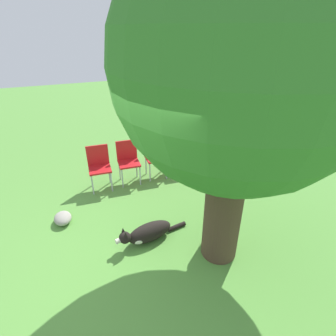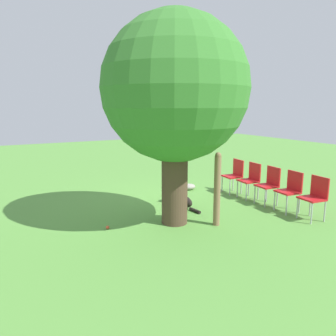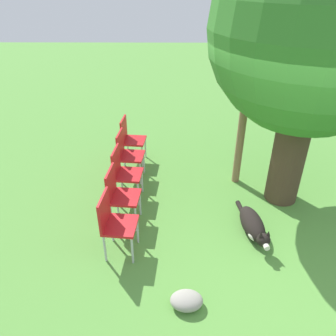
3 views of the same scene
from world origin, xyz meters
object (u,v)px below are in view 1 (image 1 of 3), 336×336
object	(u,v)px
red_chair_4	(202,144)
red_chair_0	(99,164)
oak_tree	(240,69)
dog	(147,233)
red_chair_2	(155,154)
red_chair_3	(179,149)
red_chair_1	(128,159)
fence_post	(226,182)

from	to	relation	value
red_chair_4	red_chair_0	bearing A→B (deg)	-83.42
oak_tree	dog	world-z (taller)	oak_tree
red_chair_2	red_chair_3	size ratio (longest dim) A/B	1.00
red_chair_4	red_chair_3	bearing A→B (deg)	-83.42
oak_tree	red_chair_0	xyz separation A→B (m)	(-2.58, -1.25, -2.09)
red_chair_1	red_chair_2	bearing A→B (deg)	96.58
fence_post	red_chair_1	size ratio (longest dim) A/B	1.61
red_chair_3	red_chair_1	bearing A→B (deg)	-83.42
red_chair_0	red_chair_1	distance (m)	0.62
red_chair_2	red_chair_0	bearing A→B (deg)	-83.42
oak_tree	red_chair_3	bearing A→B (deg)	167.15
dog	red_chair_1	distance (m)	1.99
red_chair_1	red_chair_0	bearing A→B (deg)	-83.42
fence_post	oak_tree	bearing A→B (deg)	-37.52
red_chair_3	red_chair_4	bearing A→B (deg)	96.58
red_chair_1	red_chair_4	size ratio (longest dim) A/B	1.00
red_chair_3	oak_tree	bearing A→B (deg)	-7.66
dog	red_chair_4	distance (m)	2.93
red_chair_2	red_chair_4	size ratio (longest dim) A/B	1.00
dog	red_chair_2	world-z (taller)	red_chair_2
oak_tree	red_chair_2	distance (m)	3.35
dog	red_chair_3	bearing A→B (deg)	-134.55
red_chair_2	red_chair_4	world-z (taller)	same
red_chair_1	red_chair_3	size ratio (longest dim) A/B	1.00
dog	red_chair_0	xyz separation A→B (m)	(-1.92, -0.35, 0.38)
dog	red_chair_3	distance (m)	2.51
red_chair_0	red_chair_1	bearing A→B (deg)	96.58
red_chair_0	fence_post	bearing A→B (deg)	47.89
red_chair_4	dog	bearing A→B (deg)	-41.77
oak_tree	red_chair_1	distance (m)	3.39
red_chair_2	red_chair_3	world-z (taller)	same
dog	red_chair_3	size ratio (longest dim) A/B	1.36
dog	fence_post	xyz separation A→B (m)	(-0.01, 1.42, 0.59)
oak_tree	red_chair_2	size ratio (longest dim) A/B	4.47
red_chair_1	red_chair_4	world-z (taller)	same
dog	fence_post	distance (m)	1.53
red_chair_2	red_chair_4	bearing A→B (deg)	96.58
dog	red_chair_3	xyz separation A→B (m)	(-1.97, 1.51, 0.38)
red_chair_1	red_chair_4	bearing A→B (deg)	96.58
fence_post	red_chair_4	world-z (taller)	fence_post
red_chair_0	oak_tree	bearing A→B (deg)	31.12
fence_post	red_chair_0	xyz separation A→B (m)	(-1.91, -1.77, -0.21)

